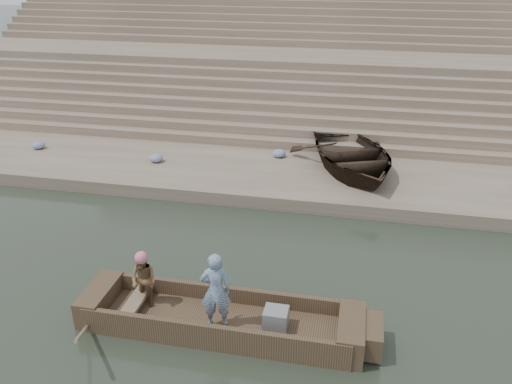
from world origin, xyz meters
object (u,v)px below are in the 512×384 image
(beached_rowboat, at_px, (352,155))
(rowing_man, at_px, (144,280))
(main_rowboat, at_px, (220,324))
(television, at_px, (275,318))
(standing_man, at_px, (216,290))

(beached_rowboat, bearing_deg, rowing_man, -137.46)
(rowing_man, bearing_deg, main_rowboat, 9.51)
(television, bearing_deg, rowing_man, 176.81)
(main_rowboat, height_order, beached_rowboat, beached_rowboat)
(main_rowboat, relative_size, standing_man, 3.12)
(standing_man, xyz_separation_m, beached_rowboat, (2.22, 8.09, -0.13))
(main_rowboat, bearing_deg, standing_man, -93.57)
(rowing_man, bearing_deg, beached_rowboat, 78.75)
(standing_man, bearing_deg, television, 175.62)
(main_rowboat, height_order, standing_man, standing_man)
(rowing_man, xyz_separation_m, television, (2.72, -0.15, -0.39))
(main_rowboat, distance_m, standing_man, 0.92)
(main_rowboat, height_order, television, television)
(television, xyz_separation_m, beached_rowboat, (1.10, 7.93, 0.47))
(television, bearing_deg, main_rowboat, 180.00)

